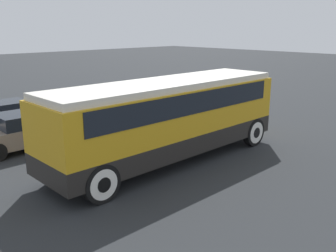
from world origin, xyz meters
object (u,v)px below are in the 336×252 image
(parked_car_far, at_px, (32,129))
(tour_bus, at_px, (170,113))
(parked_car_mid, at_px, (82,102))
(parked_car_near, at_px, (5,118))

(parked_car_far, bearing_deg, tour_bus, -60.67)
(tour_bus, bearing_deg, parked_car_mid, 79.57)
(parked_car_near, distance_m, parked_car_mid, 4.54)
(tour_bus, bearing_deg, parked_car_near, 110.21)
(parked_car_near, distance_m, parked_car_far, 2.77)
(parked_car_near, relative_size, parked_car_mid, 1.07)
(tour_bus, distance_m, parked_car_mid, 8.79)
(tour_bus, relative_size, parked_car_far, 2.09)
(parked_car_mid, xyz_separation_m, parked_car_far, (-4.46, -3.47, 0.00))
(parked_car_far, bearing_deg, parked_car_mid, 37.90)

